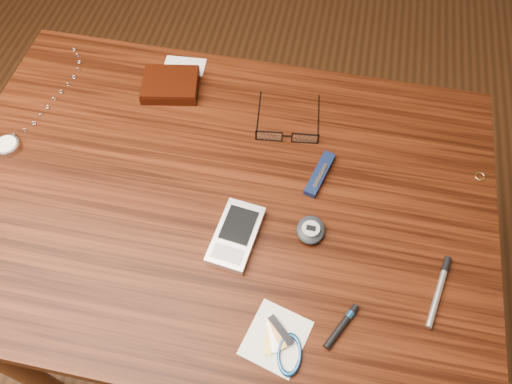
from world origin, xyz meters
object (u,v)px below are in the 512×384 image
at_px(eyeglasses, 287,134).
at_px(notepad_keys, 283,346).
at_px(pocket_watch, 10,142).
at_px(pocket_knife, 320,174).
at_px(wallet_and_card, 171,84).
at_px(desk, 220,221).
at_px(pedometer, 311,230).
at_px(pda_phone, 236,235).
at_px(silver_pen, 440,286).

distance_m(eyeglasses, notepad_keys, 0.40).
relative_size(pocket_watch, pocket_knife, 2.99).
relative_size(wallet_and_card, pocket_watch, 0.50).
relative_size(desk, pedometer, 17.47).
distance_m(pda_phone, pedometer, 0.13).
height_order(eyeglasses, pocket_watch, eyeglasses).
bearing_deg(notepad_keys, eyeglasses, 98.73).
distance_m(pedometer, silver_pen, 0.23).
bearing_deg(eyeglasses, pda_phone, -102.14).
relative_size(desk, silver_pen, 7.76).
bearing_deg(pedometer, pocket_watch, 172.89).
distance_m(pocket_watch, silver_pen, 0.83).
height_order(pedometer, pocket_knife, pedometer).
bearing_deg(wallet_and_card, pedometer, -39.83).
xyz_separation_m(wallet_and_card, pedometer, (0.33, -0.28, -0.00)).
bearing_deg(pedometer, pocket_knife, 90.02).
bearing_deg(eyeglasses, pocket_watch, -166.91).
distance_m(pda_phone, notepad_keys, 0.20).
bearing_deg(desk, pedometer, -14.06).
bearing_deg(pedometer, notepad_keys, -93.73).
bearing_deg(pedometer, desk, 165.94).
xyz_separation_m(desk, pocket_knife, (0.18, 0.08, 0.11)).
bearing_deg(pda_phone, notepad_keys, -56.46).
bearing_deg(wallet_and_card, pocket_knife, -25.29).
bearing_deg(eyeglasses, desk, -124.37).
distance_m(wallet_and_card, pocket_knife, 0.37).
height_order(wallet_and_card, pda_phone, wallet_and_card).
height_order(desk, pocket_knife, pocket_knife).
height_order(wallet_and_card, pocket_watch, wallet_and_card).
bearing_deg(pocket_knife, pocket_watch, -175.56).
distance_m(pda_phone, pocket_knife, 0.20).
relative_size(wallet_and_card, silver_pen, 1.20).
height_order(notepad_keys, silver_pen, silver_pen).
height_order(eyeglasses, silver_pen, eyeglasses).
distance_m(eyeglasses, pocket_knife, 0.11).
relative_size(wallet_and_card, notepad_keys, 1.34).
relative_size(desk, pocket_watch, 3.24).
bearing_deg(desk, wallet_and_card, 123.69).
height_order(eyeglasses, notepad_keys, eyeglasses).
bearing_deg(eyeglasses, pedometer, -69.19).
xyz_separation_m(wallet_and_card, eyeglasses, (0.26, -0.08, -0.00)).
relative_size(wallet_and_card, eyeglasses, 1.11).
xyz_separation_m(eyeglasses, notepad_keys, (0.06, -0.40, -0.01)).
relative_size(pocket_knife, silver_pen, 0.80).
xyz_separation_m(pedometer, notepad_keys, (-0.01, -0.20, -0.01)).
bearing_deg(eyeglasses, silver_pen, -40.52).
relative_size(notepad_keys, silver_pen, 0.90).
xyz_separation_m(desk, pedometer, (0.18, -0.04, 0.11)).
bearing_deg(silver_pen, pda_phone, 176.45).
bearing_deg(desk, pocket_knife, 23.19).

